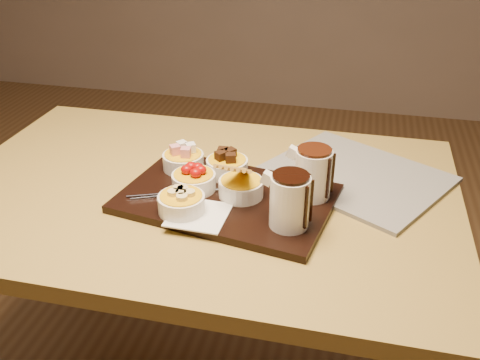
% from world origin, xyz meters
% --- Properties ---
extents(dining_table, '(1.20, 0.80, 0.75)m').
position_xyz_m(dining_table, '(0.00, 0.00, 0.65)').
color(dining_table, '#A5883D').
rests_on(dining_table, ground).
extents(serving_board, '(0.50, 0.37, 0.02)m').
position_xyz_m(serving_board, '(0.08, -0.05, 0.76)').
color(serving_board, black).
rests_on(serving_board, dining_table).
extents(napkin, '(0.12, 0.12, 0.00)m').
position_xyz_m(napkin, '(0.04, -0.14, 0.77)').
color(napkin, white).
rests_on(napkin, serving_board).
extents(bowl_marshmallows, '(0.10, 0.10, 0.04)m').
position_xyz_m(bowl_marshmallows, '(-0.06, 0.05, 0.79)').
color(bowl_marshmallows, white).
rests_on(bowl_marshmallows, serving_board).
extents(bowl_cake, '(0.10, 0.10, 0.04)m').
position_xyz_m(bowl_cake, '(0.06, 0.05, 0.79)').
color(bowl_cake, white).
rests_on(bowl_cake, serving_board).
extents(bowl_strawberries, '(0.10, 0.10, 0.04)m').
position_xyz_m(bowl_strawberries, '(-0.00, -0.04, 0.79)').
color(bowl_strawberries, white).
rests_on(bowl_strawberries, serving_board).
extents(bowl_biscotti, '(0.10, 0.10, 0.04)m').
position_xyz_m(bowl_biscotti, '(0.11, -0.04, 0.79)').
color(bowl_biscotti, white).
rests_on(bowl_biscotti, serving_board).
extents(bowl_bananas, '(0.10, 0.10, 0.04)m').
position_xyz_m(bowl_bananas, '(0.00, -0.14, 0.79)').
color(bowl_bananas, white).
rests_on(bowl_bananas, serving_board).
extents(pitcher_dark_chocolate, '(0.09, 0.09, 0.11)m').
position_xyz_m(pitcher_dark_chocolate, '(0.23, -0.14, 0.82)').
color(pitcher_dark_chocolate, silver).
rests_on(pitcher_dark_chocolate, serving_board).
extents(pitcher_milk_chocolate, '(0.09, 0.09, 0.11)m').
position_xyz_m(pitcher_milk_chocolate, '(0.26, -0.01, 0.82)').
color(pitcher_milk_chocolate, silver).
rests_on(pitcher_milk_chocolate, serving_board).
extents(fondue_skewers, '(0.13, 0.25, 0.01)m').
position_xyz_m(fondue_skewers, '(-0.01, -0.06, 0.77)').
color(fondue_skewers, silver).
rests_on(fondue_skewers, serving_board).
extents(newspaper, '(0.51, 0.48, 0.01)m').
position_xyz_m(newspaper, '(0.35, 0.13, 0.76)').
color(newspaper, beige).
rests_on(newspaper, dining_table).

